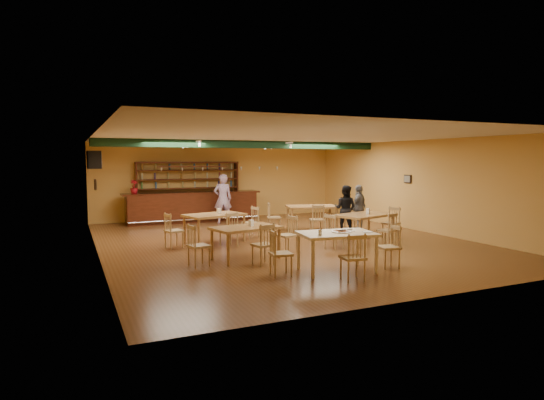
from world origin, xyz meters
name	(u,v)px	position (x,y,z in m)	size (l,w,h in m)	color
floor	(282,241)	(0.00, 0.00, 0.00)	(12.00, 12.00, 0.00)	#593519
ceiling_beam	(247,145)	(0.00, 2.80, 2.87)	(10.00, 0.30, 0.25)	black
track_rail_left	(191,142)	(-1.80, 3.40, 2.94)	(0.05, 2.50, 0.05)	white
track_rail_right	(277,144)	(1.40, 3.40, 2.94)	(0.05, 2.50, 0.05)	white
ac_unit	(95,160)	(-4.80, 4.20, 2.35)	(0.34, 0.70, 0.48)	white
picture_left	(95,185)	(-4.97, 1.00, 1.70)	(0.04, 0.34, 0.28)	black
picture_right	(408,179)	(4.97, 0.50, 1.70)	(0.04, 0.34, 0.28)	black
bar_counter	(193,207)	(-1.32, 5.15, 0.56)	(5.18, 0.85, 1.13)	#36170A
back_bar_hutch	(189,191)	(-1.32, 5.78, 1.14)	(4.01, 0.40, 2.28)	#36170A
poinsettia	(134,187)	(-3.46, 5.15, 1.38)	(0.28, 0.28, 0.50)	maroon
dining_table_a	(215,228)	(-1.85, 0.60, 0.41)	(1.63, 0.98, 0.82)	olive
dining_table_b	(312,218)	(1.78, 1.47, 0.41)	(1.64, 0.99, 0.82)	olive
dining_table_c	(246,243)	(-1.83, -1.85, 0.39)	(1.56, 0.93, 0.78)	olive
dining_table_d	(364,229)	(1.97, -1.26, 0.42)	(1.66, 1.00, 0.83)	olive
near_table	(337,252)	(-0.52, -3.77, 0.42)	(1.56, 1.00, 0.83)	beige
pizza_tray	(341,232)	(-0.41, -3.77, 0.84)	(0.40, 0.40, 0.01)	silver
parmesan_shaker	(320,233)	(-1.02, -3.94, 0.89)	(0.07, 0.07, 0.11)	#EAE5C6
napkin_stack	(347,229)	(-0.13, -3.55, 0.85)	(0.20, 0.15, 0.03)	white
pizza_server	(347,230)	(-0.24, -3.71, 0.85)	(0.32, 0.09, 0.00)	silver
side_plate	(367,232)	(0.09, -3.99, 0.84)	(0.22, 0.22, 0.01)	white
patron_bar	(223,199)	(-0.39, 4.33, 0.91)	(0.67, 0.44, 1.83)	#7B479B
patron_right_a	(345,209)	(2.58, 0.67, 0.76)	(0.74, 0.58, 1.53)	black
patron_right_b	(359,208)	(3.17, 0.74, 0.76)	(0.89, 0.37, 1.53)	slate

